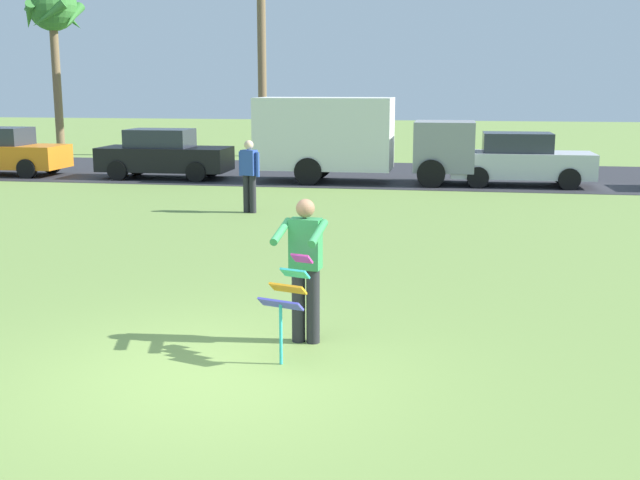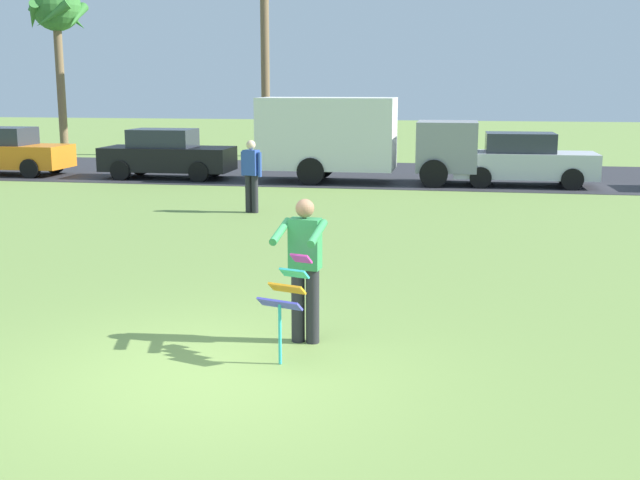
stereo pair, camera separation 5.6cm
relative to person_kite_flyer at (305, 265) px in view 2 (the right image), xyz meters
name	(u,v)px [view 2 (the right image)]	position (x,y,z in m)	size (l,w,h in m)	color
ground_plane	(204,374)	(-0.85, -1.23, -0.95)	(120.00, 120.00, 0.00)	olive
road_strip	(382,174)	(-0.85, 18.01, -0.95)	(120.00, 8.00, 0.01)	#2D2D33
person_kite_flyer	(305,265)	(0.00, 0.00, 0.00)	(0.58, 0.69, 1.73)	#26262B
kite_held	(287,292)	(-0.07, -0.62, -0.17)	(0.54, 0.71, 1.16)	#D83399
parked_car_orange	(6,152)	(-13.39, 15.61, -0.18)	(4.21, 1.85, 1.60)	orange
parked_car_black	(167,155)	(-7.65, 15.61, -0.18)	(4.21, 1.86, 1.60)	black
parked_truck_grey_van	(354,137)	(-1.53, 15.61, 0.46)	(6.71, 2.13, 2.62)	gray
parked_car_silver	(523,160)	(3.62, 15.61, -0.18)	(4.22, 1.87, 1.60)	silver
palm_tree_left_near	(56,13)	(-15.53, 23.72, 5.07)	(2.58, 2.71, 7.35)	brown
person_walker_near	(251,174)	(-3.13, 9.31, -0.02)	(0.54, 0.33, 1.73)	#26262B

